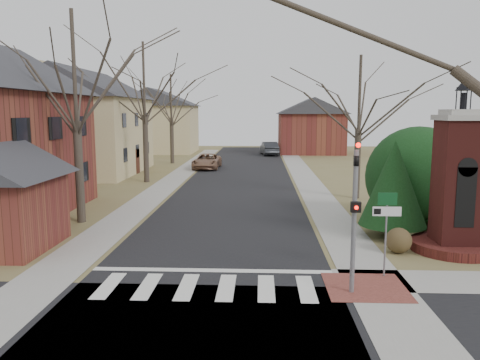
# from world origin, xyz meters

# --- Properties ---
(ground) EXTENTS (120.00, 120.00, 0.00)m
(ground) POSITION_xyz_m (0.00, 0.00, 0.00)
(ground) COLOR olive
(ground) RESTS_ON ground
(main_street) EXTENTS (8.00, 70.00, 0.01)m
(main_street) POSITION_xyz_m (0.00, 22.00, 0.01)
(main_street) COLOR black
(main_street) RESTS_ON ground
(cross_street) EXTENTS (120.00, 8.00, 0.01)m
(cross_street) POSITION_xyz_m (0.00, -3.00, 0.01)
(cross_street) COLOR black
(cross_street) RESTS_ON ground
(crosswalk_zone) EXTENTS (8.00, 2.20, 0.02)m
(crosswalk_zone) POSITION_xyz_m (0.00, 0.80, 0.01)
(crosswalk_zone) COLOR silver
(crosswalk_zone) RESTS_ON ground
(stop_bar) EXTENTS (8.00, 0.35, 0.02)m
(stop_bar) POSITION_xyz_m (0.00, 2.30, 0.01)
(stop_bar) COLOR silver
(stop_bar) RESTS_ON ground
(sidewalk_right_main) EXTENTS (2.00, 60.00, 0.02)m
(sidewalk_right_main) POSITION_xyz_m (5.20, 22.00, 0.01)
(sidewalk_right_main) COLOR gray
(sidewalk_right_main) RESTS_ON ground
(sidewalk_left) EXTENTS (2.00, 60.00, 0.02)m
(sidewalk_left) POSITION_xyz_m (-5.20, 22.00, 0.01)
(sidewalk_left) COLOR gray
(sidewalk_left) RESTS_ON ground
(curb_apron) EXTENTS (2.40, 2.40, 0.02)m
(curb_apron) POSITION_xyz_m (4.80, 1.00, 0.01)
(curb_apron) COLOR brown
(curb_apron) RESTS_ON ground
(traffic_signal_pole) EXTENTS (0.28, 0.41, 4.50)m
(traffic_signal_pole) POSITION_xyz_m (4.30, 0.57, 2.59)
(traffic_signal_pole) COLOR slate
(traffic_signal_pole) RESTS_ON ground
(sign_post) EXTENTS (0.90, 0.07, 2.75)m
(sign_post) POSITION_xyz_m (5.59, 1.99, 1.95)
(sign_post) COLOR slate
(sign_post) RESTS_ON ground
(brick_gate_monument) EXTENTS (3.20, 3.20, 6.47)m
(brick_gate_monument) POSITION_xyz_m (9.00, 4.99, 2.17)
(brick_gate_monument) COLOR #531C18
(brick_gate_monument) RESTS_ON ground
(house_stucco_left) EXTENTS (9.80, 12.80, 9.28)m
(house_stucco_left) POSITION_xyz_m (-13.50, 27.00, 4.59)
(house_stucco_left) COLOR #CABE87
(house_stucco_left) RESTS_ON ground
(house_distant_left) EXTENTS (10.80, 8.80, 8.53)m
(house_distant_left) POSITION_xyz_m (-12.01, 48.00, 4.25)
(house_distant_left) COLOR #CABE87
(house_distant_left) RESTS_ON ground
(house_distant_right) EXTENTS (8.80, 8.80, 7.30)m
(house_distant_right) POSITION_xyz_m (7.99, 47.99, 3.65)
(house_distant_right) COLOR brown
(house_distant_right) RESTS_ON ground
(evergreen_near) EXTENTS (2.80, 2.80, 4.10)m
(evergreen_near) POSITION_xyz_m (7.20, 7.00, 2.30)
(evergreen_near) COLOR #473D33
(evergreen_near) RESTS_ON ground
(evergreen_mid) EXTENTS (3.40, 3.40, 4.70)m
(evergreen_mid) POSITION_xyz_m (10.50, 8.20, 2.60)
(evergreen_mid) COLOR #473D33
(evergreen_mid) RESTS_ON ground
(evergreen_mass) EXTENTS (4.80, 4.80, 4.80)m
(evergreen_mass) POSITION_xyz_m (9.00, 9.50, 2.40)
(evergreen_mass) COLOR black
(evergreen_mass) RESTS_ON ground
(bare_tree_0) EXTENTS (8.05, 8.05, 11.15)m
(bare_tree_0) POSITION_xyz_m (-7.00, 9.00, 7.70)
(bare_tree_0) COLOR #473D33
(bare_tree_0) RESTS_ON ground
(bare_tree_1) EXTENTS (8.40, 8.40, 11.64)m
(bare_tree_1) POSITION_xyz_m (-7.00, 22.00, 8.03)
(bare_tree_1) COLOR #473D33
(bare_tree_1) RESTS_ON ground
(bare_tree_2) EXTENTS (7.35, 7.35, 10.19)m
(bare_tree_2) POSITION_xyz_m (-7.50, 35.00, 7.03)
(bare_tree_2) COLOR #473D33
(bare_tree_2) RESTS_ON ground
(bare_tree_3) EXTENTS (7.00, 7.00, 9.70)m
(bare_tree_3) POSITION_xyz_m (7.50, 16.00, 6.69)
(bare_tree_3) COLOR #473D33
(bare_tree_3) RESTS_ON ground
(pickup_truck) EXTENTS (2.46, 5.05, 1.38)m
(pickup_truck) POSITION_xyz_m (-3.40, 30.55, 0.69)
(pickup_truck) COLOR #8D664D
(pickup_truck) RESTS_ON ground
(distant_car) EXTENTS (2.36, 5.16, 1.64)m
(distant_car) POSITION_xyz_m (2.65, 44.67, 0.82)
(distant_car) COLOR #2F3136
(distant_car) RESTS_ON ground
(dry_shrub_left) EXTENTS (0.97, 0.97, 0.97)m
(dry_shrub_left) POSITION_xyz_m (6.80, 4.60, 0.48)
(dry_shrub_left) COLOR #4E3E23
(dry_shrub_left) RESTS_ON ground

